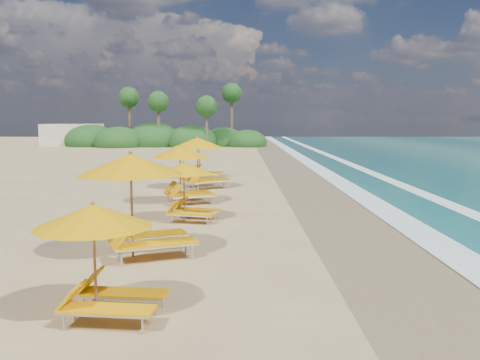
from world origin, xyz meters
name	(u,v)px	position (x,y,z in m)	size (l,w,h in m)	color
ground	(240,212)	(0.00, 0.00, 0.00)	(160.00, 160.00, 0.00)	tan
wet_sand	(346,211)	(4.00, 0.00, 0.01)	(4.00, 160.00, 0.01)	#897851
surf_foam	(418,211)	(6.70, 0.00, 0.03)	(4.00, 160.00, 0.01)	white
station_0	(103,253)	(-2.38, -10.21, 1.16)	(2.39, 2.25, 2.07)	olive
station_1	(140,198)	(-2.53, -6.19, 1.51)	(3.48, 3.43, 2.69)	olive
station_2	(189,187)	(-1.75, -1.72, 1.16)	(2.56, 2.48, 2.06)	olive
station_3	(185,170)	(-2.27, 1.90, 1.37)	(3.15, 3.10, 2.45)	olive
station_4	(201,159)	(-1.93, 6.48, 1.47)	(3.56, 3.56, 2.63)	olive
station_5	(203,157)	(-2.17, 10.59, 1.26)	(2.74, 2.62, 2.25)	olive
treeline	(161,139)	(-9.94, 45.51, 1.00)	(25.80, 8.80, 9.74)	#163D14
beach_building	(73,135)	(-22.00, 48.00, 1.40)	(7.00, 5.00, 2.80)	beige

